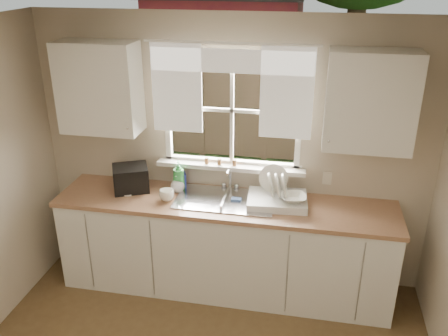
% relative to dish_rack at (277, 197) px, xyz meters
% --- Properties ---
extents(room_walls, '(3.62, 4.02, 2.50)m').
position_rel_dish_rack_xyz_m(room_walls, '(-0.46, -1.80, 0.27)').
color(room_walls, beige).
rests_on(room_walls, ground).
extents(ceiling, '(3.60, 4.00, 0.02)m').
position_rel_dish_rack_xyz_m(ceiling, '(-0.46, -1.74, 1.53)').
color(ceiling, silver).
rests_on(ceiling, room_walls).
extents(window, '(1.38, 0.16, 1.06)m').
position_rel_dish_rack_xyz_m(window, '(-0.46, 0.26, 0.52)').
color(window, white).
rests_on(window, room_walls).
extents(curtains, '(1.50, 0.03, 0.81)m').
position_rel_dish_rack_xyz_m(curtains, '(-0.46, 0.21, 0.96)').
color(curtains, white).
rests_on(curtains, room_walls).
extents(base_cabinets, '(3.00, 0.62, 0.87)m').
position_rel_dish_rack_xyz_m(base_cabinets, '(-0.46, -0.06, -0.54)').
color(base_cabinets, white).
rests_on(base_cabinets, ground).
extents(countertop, '(3.04, 0.65, 0.04)m').
position_rel_dish_rack_xyz_m(countertop, '(-0.46, -0.06, -0.08)').
color(countertop, '#A37451').
rests_on(countertop, base_cabinets).
extents(upper_cabinet_left, '(0.70, 0.33, 0.80)m').
position_rel_dish_rack_xyz_m(upper_cabinet_left, '(-1.61, 0.09, 0.88)').
color(upper_cabinet_left, white).
rests_on(upper_cabinet_left, room_walls).
extents(upper_cabinet_right, '(0.70, 0.33, 0.80)m').
position_rel_dish_rack_xyz_m(upper_cabinet_right, '(0.69, 0.09, 0.88)').
color(upper_cabinet_right, white).
rests_on(upper_cabinet_right, room_walls).
extents(wall_outlet, '(0.08, 0.01, 0.12)m').
position_rel_dish_rack_xyz_m(wall_outlet, '(0.42, 0.25, 0.11)').
color(wall_outlet, beige).
rests_on(wall_outlet, room_walls).
extents(sill_jars, '(0.30, 0.04, 0.06)m').
position_rel_dish_rack_xyz_m(sill_jars, '(-0.55, 0.20, 0.21)').
color(sill_jars, brown).
rests_on(sill_jars, window).
extents(sink, '(0.88, 0.52, 0.40)m').
position_rel_dish_rack_xyz_m(sink, '(-0.46, -0.03, -0.13)').
color(sink, '#B7B7BC').
rests_on(sink, countertop).
extents(dish_rack, '(0.54, 0.43, 0.32)m').
position_rel_dish_rack_xyz_m(dish_rack, '(0.00, 0.00, 0.00)').
color(dish_rack, white).
rests_on(dish_rack, countertop).
extents(bowl, '(0.26, 0.26, 0.05)m').
position_rel_dish_rack_xyz_m(bowl, '(0.14, -0.05, 0.03)').
color(bowl, beige).
rests_on(bowl, dish_rack).
extents(soap_bottle_a, '(0.13, 0.13, 0.29)m').
position_rel_dish_rack_xyz_m(soap_bottle_a, '(-0.92, 0.09, 0.09)').
color(soap_bottle_a, green).
rests_on(soap_bottle_a, countertop).
extents(soap_bottle_b, '(0.13, 0.13, 0.21)m').
position_rel_dish_rack_xyz_m(soap_bottle_b, '(-0.92, 0.15, 0.05)').
color(soap_bottle_b, blue).
rests_on(soap_bottle_b, countertop).
extents(soap_bottle_c, '(0.16, 0.16, 0.17)m').
position_rel_dish_rack_xyz_m(soap_bottle_c, '(-0.92, 0.06, 0.02)').
color(soap_bottle_c, '#F1EEC7').
rests_on(soap_bottle_c, countertop).
extents(saucer, '(0.16, 0.16, 0.01)m').
position_rel_dish_rack_xyz_m(saucer, '(-1.37, -0.05, -0.05)').
color(saucer, white).
rests_on(saucer, countertop).
extents(cup, '(0.14, 0.14, 0.10)m').
position_rel_dish_rack_xyz_m(cup, '(-0.97, -0.13, -0.01)').
color(cup, white).
rests_on(cup, countertop).
extents(black_appliance, '(0.40, 0.38, 0.23)m').
position_rel_dish_rack_xyz_m(black_appliance, '(-1.36, 0.02, 0.05)').
color(black_appliance, black).
rests_on(black_appliance, countertop).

